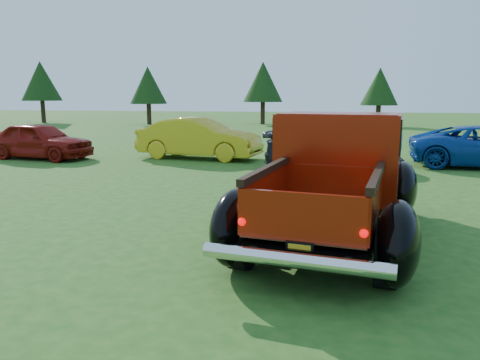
{
  "coord_description": "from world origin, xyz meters",
  "views": [
    {
      "loc": [
        1.81,
        -7.25,
        2.34
      ],
      "look_at": [
        0.5,
        0.2,
        0.96
      ],
      "focal_mm": 35.0,
      "sensor_mm": 36.0,
      "label": 1
    }
  ],
  "objects_px": {
    "tree_west": "(148,85)",
    "show_car_grey": "(333,151)",
    "tree_mid_right": "(380,87)",
    "show_car_red": "(40,140)",
    "tree_mid_left": "(263,82)",
    "show_car_yellow": "(199,138)",
    "pickup_truck": "(338,177)",
    "tree_far_west": "(41,81)"
  },
  "relations": [
    {
      "from": "tree_west",
      "to": "show_car_grey",
      "type": "distance_m",
      "value": 25.84
    },
    {
      "from": "tree_mid_right",
      "to": "show_car_red",
      "type": "relative_size",
      "value": 1.1
    },
    {
      "from": "tree_west",
      "to": "tree_mid_right",
      "type": "xyz_separation_m",
      "value": [
        18.0,
        1.0,
        -0.14
      ]
    },
    {
      "from": "show_car_grey",
      "to": "show_car_red",
      "type": "bearing_deg",
      "value": 87.67
    },
    {
      "from": "tree_mid_left",
      "to": "show_car_yellow",
      "type": "bearing_deg",
      "value": -89.16
    },
    {
      "from": "pickup_truck",
      "to": "tree_mid_right",
      "type": "bearing_deg",
      "value": 92.28
    },
    {
      "from": "tree_far_west",
      "to": "show_car_yellow",
      "type": "bearing_deg",
      "value": -46.55
    },
    {
      "from": "tree_west",
      "to": "tree_mid_left",
      "type": "distance_m",
      "value": 9.22
    },
    {
      "from": "tree_west",
      "to": "pickup_truck",
      "type": "xyz_separation_m",
      "value": [
        14.09,
        -28.23,
        -2.14
      ]
    },
    {
      "from": "tree_mid_right",
      "to": "show_car_grey",
      "type": "bearing_deg",
      "value": -99.68
    },
    {
      "from": "tree_west",
      "to": "show_car_red",
      "type": "height_order",
      "value": "tree_west"
    },
    {
      "from": "show_car_red",
      "to": "tree_mid_right",
      "type": "bearing_deg",
      "value": -24.59
    },
    {
      "from": "tree_mid_left",
      "to": "show_car_yellow",
      "type": "height_order",
      "value": "tree_mid_left"
    },
    {
      "from": "tree_far_west",
      "to": "pickup_truck",
      "type": "relative_size",
      "value": 0.9
    },
    {
      "from": "tree_mid_left",
      "to": "tree_mid_right",
      "type": "relative_size",
      "value": 1.14
    },
    {
      "from": "tree_west",
      "to": "tree_mid_left",
      "type": "height_order",
      "value": "tree_mid_left"
    },
    {
      "from": "tree_far_west",
      "to": "show_car_grey",
      "type": "relative_size",
      "value": 1.22
    },
    {
      "from": "tree_mid_left",
      "to": "show_car_grey",
      "type": "relative_size",
      "value": 1.18
    },
    {
      "from": "tree_far_west",
      "to": "show_car_yellow",
      "type": "distance_m",
      "value": 28.22
    },
    {
      "from": "show_car_yellow",
      "to": "show_car_grey",
      "type": "xyz_separation_m",
      "value": [
        4.86,
        -2.07,
        -0.14
      ]
    },
    {
      "from": "tree_mid_left",
      "to": "tree_mid_right",
      "type": "bearing_deg",
      "value": -6.34
    },
    {
      "from": "tree_mid_right",
      "to": "tree_mid_left",
      "type": "bearing_deg",
      "value": 173.66
    },
    {
      "from": "tree_west",
      "to": "tree_mid_right",
      "type": "distance_m",
      "value": 18.03
    },
    {
      "from": "pickup_truck",
      "to": "tree_mid_left",
      "type": "bearing_deg",
      "value": 109.45
    },
    {
      "from": "show_car_grey",
      "to": "tree_far_west",
      "type": "bearing_deg",
      "value": 50.06
    },
    {
      "from": "tree_mid_left",
      "to": "pickup_truck",
      "type": "bearing_deg",
      "value": -80.44
    },
    {
      "from": "tree_far_west",
      "to": "tree_mid_right",
      "type": "xyz_separation_m",
      "value": [
        28.0,
        -0.0,
        -0.55
      ]
    },
    {
      "from": "show_car_yellow",
      "to": "show_car_grey",
      "type": "distance_m",
      "value": 5.28
    },
    {
      "from": "tree_mid_right",
      "to": "show_car_yellow",
      "type": "height_order",
      "value": "tree_mid_right"
    },
    {
      "from": "tree_west",
      "to": "show_car_yellow",
      "type": "distance_m",
      "value": 21.64
    },
    {
      "from": "tree_mid_right",
      "to": "show_car_grey",
      "type": "distance_m",
      "value": 22.9
    },
    {
      "from": "tree_far_west",
      "to": "show_car_red",
      "type": "xyz_separation_m",
      "value": [
        13.5,
        -21.47,
        -2.84
      ]
    },
    {
      "from": "tree_far_west",
      "to": "show_car_red",
      "type": "relative_size",
      "value": 1.3
    },
    {
      "from": "tree_far_west",
      "to": "show_car_grey",
      "type": "xyz_separation_m",
      "value": [
        24.17,
        -22.46,
        -2.9
      ]
    },
    {
      "from": "tree_west",
      "to": "tree_mid_right",
      "type": "bearing_deg",
      "value": 3.18
    },
    {
      "from": "pickup_truck",
      "to": "show_car_yellow",
      "type": "bearing_deg",
      "value": 128.27
    },
    {
      "from": "show_car_yellow",
      "to": "tree_mid_left",
      "type": "bearing_deg",
      "value": 9.9
    },
    {
      "from": "pickup_truck",
      "to": "show_car_red",
      "type": "xyz_separation_m",
      "value": [
        -10.59,
        7.76,
        -0.29
      ]
    },
    {
      "from": "tree_west",
      "to": "tree_mid_right",
      "type": "relative_size",
      "value": 1.05
    },
    {
      "from": "show_car_red",
      "to": "show_car_grey",
      "type": "xyz_separation_m",
      "value": [
        10.67,
        -0.99,
        -0.06
      ]
    },
    {
      "from": "tree_mid_left",
      "to": "show_car_red",
      "type": "distance_m",
      "value": 23.29
    },
    {
      "from": "pickup_truck",
      "to": "tree_far_west",
      "type": "bearing_deg",
      "value": 139.38
    }
  ]
}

